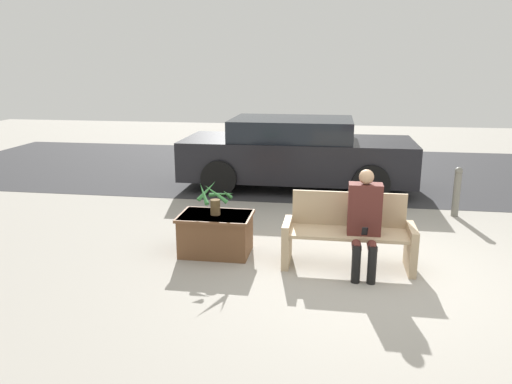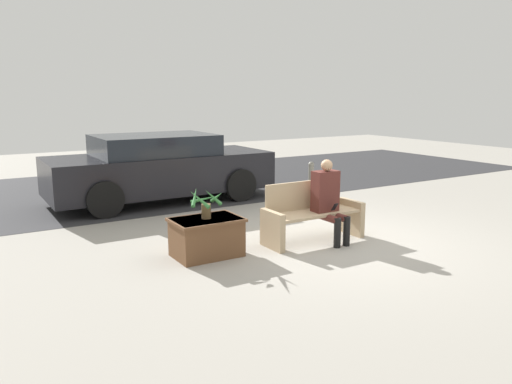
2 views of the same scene
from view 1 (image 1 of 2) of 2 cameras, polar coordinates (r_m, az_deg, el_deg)
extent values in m
plane|color=#9E998E|center=(6.17, 13.18, -9.35)|extent=(30.00, 30.00, 0.00)
cube|color=#2D2D30|center=(11.92, 11.19, 2.37)|extent=(20.00, 6.00, 0.01)
cube|color=tan|center=(6.30, 3.55, -5.75)|extent=(0.09, 0.55, 0.56)
cube|color=tan|center=(6.35, 17.28, -6.22)|extent=(0.09, 0.55, 0.56)
cube|color=tan|center=(6.23, 10.51, -4.67)|extent=(1.42, 0.50, 0.04)
cube|color=tan|center=(6.40, 10.55, -1.90)|extent=(1.42, 0.04, 0.44)
cube|color=#51231E|center=(6.10, 12.31, -1.91)|extent=(0.40, 0.22, 0.62)
sphere|color=tan|center=(5.98, 12.52, 1.70)|extent=(0.18, 0.18, 0.18)
cylinder|color=#51231E|center=(6.01, 11.38, -5.78)|extent=(0.11, 0.41, 0.11)
cylinder|color=#51231E|center=(6.02, 13.07, -5.83)|extent=(0.11, 0.41, 0.11)
cylinder|color=black|center=(5.88, 11.37, -8.10)|extent=(0.10, 0.10, 0.45)
cylinder|color=black|center=(5.90, 13.11, -8.15)|extent=(0.10, 0.10, 0.45)
cube|color=black|center=(5.94, 12.32, -4.40)|extent=(0.07, 0.09, 0.12)
cube|color=brown|center=(6.63, -4.61, -4.81)|extent=(0.90, 0.61, 0.54)
cube|color=brown|center=(6.55, -4.65, -2.76)|extent=(0.95, 0.66, 0.04)
cylinder|color=brown|center=(6.52, -4.67, -1.74)|extent=(0.13, 0.13, 0.20)
cone|color=#387F3D|center=(6.42, -3.33, -0.25)|extent=(0.08, 0.35, 0.22)
cone|color=#387F3D|center=(6.63, -3.96, -0.25)|extent=(0.37, 0.15, 0.12)
cone|color=#387F3D|center=(6.57, -5.63, 0.16)|extent=(0.23, 0.31, 0.24)
cone|color=#387F3D|center=(6.42, -6.02, -0.18)|extent=(0.22, 0.32, 0.24)
cone|color=#387F3D|center=(6.32, -4.62, -0.19)|extent=(0.32, 0.15, 0.28)
cube|color=black|center=(10.09, 4.72, 3.90)|extent=(4.54, 1.80, 0.76)
cube|color=black|center=(10.01, 4.14, 7.23)|extent=(2.36, 1.66, 0.41)
cylinder|color=black|center=(9.27, 12.98, 0.96)|extent=(0.68, 0.18, 0.68)
cylinder|color=black|center=(11.03, 12.37, 3.13)|extent=(0.68, 0.18, 0.68)
cylinder|color=black|center=(9.48, -4.24, 1.59)|extent=(0.68, 0.18, 0.68)
cylinder|color=black|center=(11.20, -2.18, 3.63)|extent=(0.68, 0.18, 0.68)
cylinder|color=slate|center=(8.81, 21.93, -0.29)|extent=(0.11, 0.11, 0.73)
sphere|color=slate|center=(8.73, 22.17, 2.24)|extent=(0.13, 0.13, 0.13)
camera|label=2|loc=(4.36, -80.05, -0.79)|focal=35.00mm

